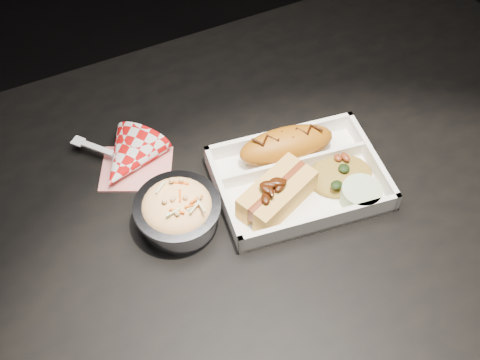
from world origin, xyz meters
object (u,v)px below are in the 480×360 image
at_px(fried_pastry, 286,145).
at_px(napkin_fork, 127,161).
at_px(food_tray, 298,181).
at_px(dining_table, 268,223).
at_px(foil_coleslaw_cup, 177,210).
at_px(hotdog, 277,193).

relative_size(fried_pastry, napkin_fork, 0.99).
height_order(food_tray, napkin_fork, napkin_fork).
height_order(dining_table, napkin_fork, napkin_fork).
bearing_deg(napkin_fork, foil_coleslaw_cup, -26.65).
height_order(hotdog, foil_coleslaw_cup, foil_coleslaw_cup).
height_order(dining_table, food_tray, food_tray).
height_order(dining_table, hotdog, hotdog).
xyz_separation_m(fried_pastry, napkin_fork, (-0.23, 0.09, -0.02)).
distance_m(hotdog, foil_coleslaw_cup, 0.15).
xyz_separation_m(dining_table, foil_coleslaw_cup, (-0.15, 0.01, 0.12)).
relative_size(food_tray, napkin_fork, 1.75).
bearing_deg(food_tray, dining_table, 176.59).
distance_m(food_tray, hotdog, 0.06).
bearing_deg(foil_coleslaw_cup, food_tray, -4.25).
xyz_separation_m(dining_table, hotdog, (-0.01, -0.03, 0.12)).
height_order(hotdog, napkin_fork, napkin_fork).
distance_m(dining_table, food_tray, 0.11).
bearing_deg(hotdog, fried_pastry, 30.63).
bearing_deg(dining_table, hotdog, -101.52).
distance_m(food_tray, foil_coleslaw_cup, 0.19).
relative_size(dining_table, hotdog, 8.93).
xyz_separation_m(foil_coleslaw_cup, napkin_fork, (-0.03, 0.13, -0.02)).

